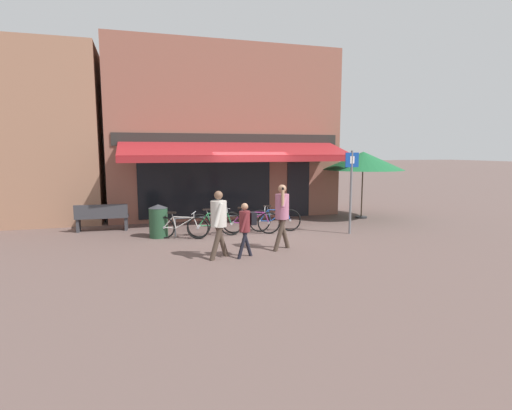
{
  "coord_description": "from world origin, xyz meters",
  "views": [
    {
      "loc": [
        -3.56,
        -11.83,
        2.55
      ],
      "look_at": [
        -0.47,
        -1.32,
        1.05
      ],
      "focal_mm": 28.0,
      "sensor_mm": 36.0,
      "label": 1
    }
  ],
  "objects_px": {
    "bicycle_silver": "(181,227)",
    "litter_bin": "(158,221)",
    "bicycle_blue": "(275,220)",
    "cafe_parasol": "(363,161)",
    "pedestrian_adult": "(282,210)",
    "pedestrian_child": "(246,223)",
    "pedestrian_second_adult": "(219,218)",
    "parking_sign": "(351,183)",
    "park_bench": "(102,217)",
    "bicycle_green": "(215,224)",
    "bicycle_purple": "(251,222)"
  },
  "relations": [
    {
      "from": "bicycle_green",
      "to": "parking_sign",
      "type": "xyz_separation_m",
      "value": [
        4.06,
        -0.78,
        1.18
      ]
    },
    {
      "from": "bicycle_silver",
      "to": "pedestrian_child",
      "type": "bearing_deg",
      "value": -41.67
    },
    {
      "from": "bicycle_green",
      "to": "bicycle_purple",
      "type": "bearing_deg",
      "value": -0.6
    },
    {
      "from": "bicycle_green",
      "to": "pedestrian_second_adult",
      "type": "distance_m",
      "value": 2.53
    },
    {
      "from": "litter_bin",
      "to": "parking_sign",
      "type": "height_order",
      "value": "parking_sign"
    },
    {
      "from": "pedestrian_adult",
      "to": "pedestrian_child",
      "type": "distance_m",
      "value": 1.2
    },
    {
      "from": "pedestrian_second_adult",
      "to": "litter_bin",
      "type": "relative_size",
      "value": 1.66
    },
    {
      "from": "pedestrian_adult",
      "to": "parking_sign",
      "type": "xyz_separation_m",
      "value": [
        2.7,
        1.28,
        0.51
      ]
    },
    {
      "from": "bicycle_silver",
      "to": "pedestrian_adult",
      "type": "bearing_deg",
      "value": -19.45
    },
    {
      "from": "parking_sign",
      "to": "cafe_parasol",
      "type": "xyz_separation_m",
      "value": [
        1.88,
        2.46,
        0.61
      ]
    },
    {
      "from": "parking_sign",
      "to": "park_bench",
      "type": "relative_size",
      "value": 1.57
    },
    {
      "from": "bicycle_blue",
      "to": "park_bench",
      "type": "relative_size",
      "value": 1.03
    },
    {
      "from": "litter_bin",
      "to": "bicycle_green",
      "type": "bearing_deg",
      "value": -12.07
    },
    {
      "from": "pedestrian_adult",
      "to": "cafe_parasol",
      "type": "relative_size",
      "value": 0.57
    },
    {
      "from": "bicycle_blue",
      "to": "litter_bin",
      "type": "xyz_separation_m",
      "value": [
        -3.58,
        0.14,
        0.12
      ]
    },
    {
      "from": "bicycle_purple",
      "to": "pedestrian_second_adult",
      "type": "xyz_separation_m",
      "value": [
        -1.48,
        -2.48,
        0.6
      ]
    },
    {
      "from": "park_bench",
      "to": "pedestrian_adult",
      "type": "bearing_deg",
      "value": -36.51
    },
    {
      "from": "parking_sign",
      "to": "cafe_parasol",
      "type": "height_order",
      "value": "parking_sign"
    },
    {
      "from": "cafe_parasol",
      "to": "park_bench",
      "type": "bearing_deg",
      "value": 179.36
    },
    {
      "from": "bicycle_purple",
      "to": "pedestrian_child",
      "type": "distance_m",
      "value": 2.76
    },
    {
      "from": "litter_bin",
      "to": "pedestrian_adult",
      "type": "bearing_deg",
      "value": -38.88
    },
    {
      "from": "bicycle_purple",
      "to": "park_bench",
      "type": "relative_size",
      "value": 1.06
    },
    {
      "from": "litter_bin",
      "to": "cafe_parasol",
      "type": "bearing_deg",
      "value": 9.96
    },
    {
      "from": "parking_sign",
      "to": "cafe_parasol",
      "type": "relative_size",
      "value": 0.85
    },
    {
      "from": "bicycle_purple",
      "to": "pedestrian_second_adult",
      "type": "distance_m",
      "value": 2.95
    },
    {
      "from": "bicycle_purple",
      "to": "bicycle_blue",
      "type": "xyz_separation_m",
      "value": [
        0.84,
        0.15,
        0.0
      ]
    },
    {
      "from": "bicycle_purple",
      "to": "pedestrian_child",
      "type": "relative_size",
      "value": 1.3
    },
    {
      "from": "bicycle_green",
      "to": "bicycle_purple",
      "type": "xyz_separation_m",
      "value": [
        1.12,
        0.06,
        -0.0
      ]
    },
    {
      "from": "pedestrian_second_adult",
      "to": "cafe_parasol",
      "type": "height_order",
      "value": "cafe_parasol"
    },
    {
      "from": "bicycle_blue",
      "to": "pedestrian_adult",
      "type": "bearing_deg",
      "value": -95.75
    },
    {
      "from": "bicycle_blue",
      "to": "cafe_parasol",
      "type": "bearing_deg",
      "value": 29.13
    },
    {
      "from": "pedestrian_child",
      "to": "parking_sign",
      "type": "bearing_deg",
      "value": -161.94
    },
    {
      "from": "park_bench",
      "to": "bicycle_blue",
      "type": "bearing_deg",
      "value": -13.68
    },
    {
      "from": "bicycle_silver",
      "to": "litter_bin",
      "type": "height_order",
      "value": "litter_bin"
    },
    {
      "from": "bicycle_blue",
      "to": "cafe_parasol",
      "type": "distance_m",
      "value": 4.61
    },
    {
      "from": "bicycle_green",
      "to": "cafe_parasol",
      "type": "distance_m",
      "value": 6.43
    },
    {
      "from": "bicycle_blue",
      "to": "pedestrian_second_adult",
      "type": "relative_size",
      "value": 1.03
    },
    {
      "from": "bicycle_purple",
      "to": "park_bench",
      "type": "distance_m",
      "value": 4.75
    },
    {
      "from": "bicycle_blue",
      "to": "parking_sign",
      "type": "height_order",
      "value": "parking_sign"
    },
    {
      "from": "bicycle_silver",
      "to": "cafe_parasol",
      "type": "bearing_deg",
      "value": 34.62
    },
    {
      "from": "pedestrian_child",
      "to": "bicycle_purple",
      "type": "bearing_deg",
      "value": -114.72
    },
    {
      "from": "bicycle_green",
      "to": "cafe_parasol",
      "type": "bearing_deg",
      "value": 12.33
    },
    {
      "from": "pedestrian_second_adult",
      "to": "bicycle_green",
      "type": "bearing_deg",
      "value": -108.31
    },
    {
      "from": "bicycle_silver",
      "to": "pedestrian_adult",
      "type": "xyz_separation_m",
      "value": [
        2.39,
        -2.01,
        0.69
      ]
    },
    {
      "from": "parking_sign",
      "to": "park_bench",
      "type": "xyz_separation_m",
      "value": [
        -7.37,
        2.57,
        -1.09
      ]
    },
    {
      "from": "pedestrian_second_adult",
      "to": "litter_bin",
      "type": "bearing_deg",
      "value": -75.36
    },
    {
      "from": "pedestrian_child",
      "to": "parking_sign",
      "type": "distance_m",
      "value": 4.23
    },
    {
      "from": "pedestrian_child",
      "to": "litter_bin",
      "type": "height_order",
      "value": "pedestrian_child"
    },
    {
      "from": "bicycle_green",
      "to": "pedestrian_child",
      "type": "height_order",
      "value": "pedestrian_child"
    },
    {
      "from": "litter_bin",
      "to": "parking_sign",
      "type": "xyz_separation_m",
      "value": [
        5.69,
        -1.13,
        1.06
      ]
    }
  ]
}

